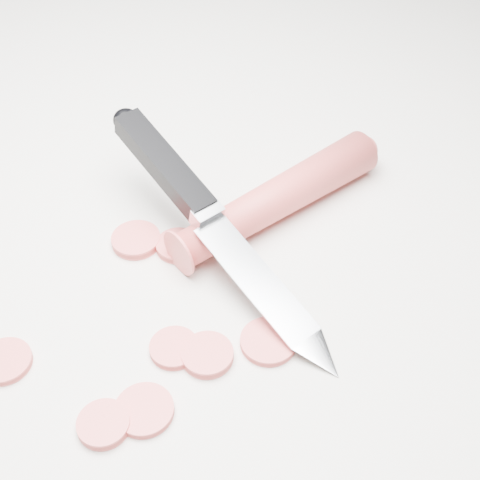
# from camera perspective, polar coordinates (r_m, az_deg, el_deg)

# --- Properties ---
(ground) EXTENTS (2.40, 2.40, 0.00)m
(ground) POSITION_cam_1_polar(r_m,az_deg,el_deg) (0.48, -4.09, -3.04)
(ground) COLOR silver
(ground) RESTS_ON ground
(carrot) EXTENTS (0.14, 0.16, 0.03)m
(carrot) POSITION_cam_1_polar(r_m,az_deg,el_deg) (0.51, 3.24, 3.59)
(carrot) COLOR #CA3A39
(carrot) RESTS_ON ground
(carrot_slice_0) EXTENTS (0.03, 0.03, 0.01)m
(carrot_slice_0) POSITION_cam_1_polar(r_m,az_deg,el_deg) (0.46, -19.43, -9.74)
(carrot_slice_0) COLOR #E14D4B
(carrot_slice_0) RESTS_ON ground
(carrot_slice_1) EXTENTS (0.04, 0.04, 0.01)m
(carrot_slice_1) POSITION_cam_1_polar(r_m,az_deg,el_deg) (0.42, -8.18, -14.17)
(carrot_slice_1) COLOR #E14D4B
(carrot_slice_1) RESTS_ON ground
(carrot_slice_2) EXTENTS (0.03, 0.03, 0.01)m
(carrot_slice_2) POSITION_cam_1_polar(r_m,az_deg,el_deg) (0.44, -2.81, -9.76)
(carrot_slice_2) COLOR #E14D4B
(carrot_slice_2) RESTS_ON ground
(carrot_slice_3) EXTENTS (0.03, 0.03, 0.01)m
(carrot_slice_3) POSITION_cam_1_polar(r_m,az_deg,el_deg) (0.42, -11.57, -15.15)
(carrot_slice_3) COLOR #E14D4B
(carrot_slice_3) RESTS_ON ground
(carrot_slice_4) EXTENTS (0.03, 0.03, 0.01)m
(carrot_slice_4) POSITION_cam_1_polar(r_m,az_deg,el_deg) (0.44, -5.64, -9.15)
(carrot_slice_4) COLOR #E14D4B
(carrot_slice_4) RESTS_ON ground
(carrot_slice_5) EXTENTS (0.04, 0.04, 0.01)m
(carrot_slice_5) POSITION_cam_1_polar(r_m,az_deg,el_deg) (0.51, -8.86, 0.00)
(carrot_slice_5) COLOR #E14D4B
(carrot_slice_5) RESTS_ON ground
(carrot_slice_6) EXTENTS (0.04, 0.04, 0.01)m
(carrot_slice_6) POSITION_cam_1_polar(r_m,az_deg,el_deg) (0.44, 2.43, -8.66)
(carrot_slice_6) COLOR #E14D4B
(carrot_slice_6) RESTS_ON ground
(carrot_slice_7) EXTENTS (0.03, 0.03, 0.01)m
(carrot_slice_7) POSITION_cam_1_polar(r_m,az_deg,el_deg) (0.50, -5.33, -0.48)
(carrot_slice_7) COLOR #E14D4B
(carrot_slice_7) RESTS_ON ground
(kitchen_knife) EXTENTS (0.21, 0.19, 0.07)m
(kitchen_knife) POSITION_cam_1_polar(r_m,az_deg,el_deg) (0.47, -1.77, 1.15)
(kitchen_knife) COLOR silver
(kitchen_knife) RESTS_ON ground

